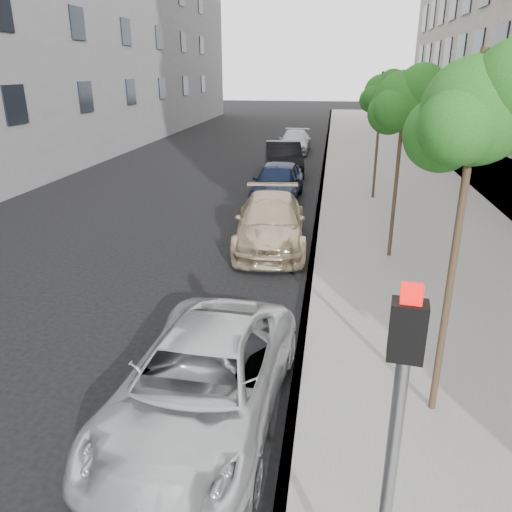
% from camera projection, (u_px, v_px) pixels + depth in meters
% --- Properties ---
extents(ground, '(160.00, 160.00, 0.00)m').
position_uv_depth(ground, '(195.00, 465.00, 6.46)').
color(ground, black).
rests_on(ground, ground).
extents(sidewalk, '(6.40, 72.00, 0.14)m').
position_uv_depth(sidewalk, '(381.00, 159.00, 28.05)').
color(sidewalk, gray).
rests_on(sidewalk, ground).
extents(curb, '(0.15, 72.00, 0.14)m').
position_uv_depth(curb, '(325.00, 158.00, 28.48)').
color(curb, '#9E9B93').
rests_on(curb, ground).
extents(tree_near, '(1.64, 1.44, 5.02)m').
position_uv_depth(tree_near, '(478.00, 112.00, 5.87)').
color(tree_near, '#38281C').
rests_on(tree_near, sidewalk).
extents(tree_mid, '(1.76, 1.56, 4.83)m').
position_uv_depth(tree_mid, '(405.00, 101.00, 11.97)').
color(tree_mid, '#38281C').
rests_on(tree_mid, sidewalk).
extents(tree_far, '(1.61, 1.41, 4.70)m').
position_uv_depth(tree_far, '(382.00, 92.00, 18.01)').
color(tree_far, '#38281C').
rests_on(tree_far, sidewalk).
extents(signal_pole, '(0.26, 0.21, 3.36)m').
position_uv_depth(signal_pole, '(394.00, 444.00, 3.65)').
color(signal_pole, '#939699').
rests_on(signal_pole, sidewalk).
extents(minivan, '(2.42, 4.82, 1.31)m').
position_uv_depth(minivan, '(202.00, 383.00, 7.04)').
color(minivan, silver).
rests_on(minivan, ground).
extents(suv, '(2.39, 4.97, 1.40)m').
position_uv_depth(suv, '(270.00, 222.00, 14.32)').
color(suv, '#CBB591').
rests_on(suv, ground).
extents(sedan_blue, '(1.85, 4.41, 1.49)m').
position_uv_depth(sedan_blue, '(278.00, 182.00, 19.16)').
color(sedan_blue, '#101A38').
rests_on(sedan_blue, ground).
extents(sedan_black, '(2.35, 4.89, 1.55)m').
position_uv_depth(sedan_black, '(283.00, 159.00, 23.94)').
color(sedan_black, black).
rests_on(sedan_black, ground).
extents(sedan_rear, '(1.88, 4.51, 1.30)m').
position_uv_depth(sedan_rear, '(294.00, 142.00, 30.47)').
color(sedan_rear, '#B4B8BC').
rests_on(sedan_rear, ground).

